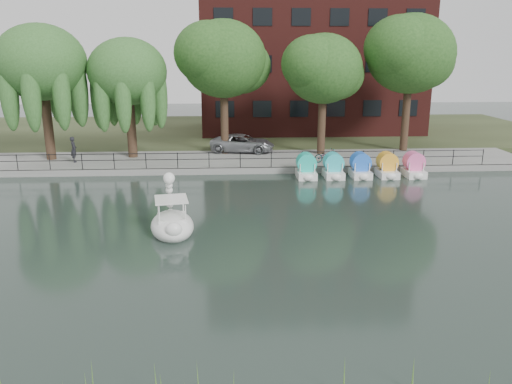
{
  "coord_description": "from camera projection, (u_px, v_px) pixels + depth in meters",
  "views": [
    {
      "loc": [
        -0.73,
        -18.13,
        7.48
      ],
      "look_at": [
        0.5,
        4.0,
        1.3
      ],
      "focal_mm": 35.0,
      "sensor_mm": 36.0,
      "label": 1
    }
  ],
  "objects": [
    {
      "name": "ground_plane",
      "position": [
        249.0,
        252.0,
        19.48
      ],
      "size": [
        120.0,
        120.0,
        0.0
      ],
      "primitive_type": "plane",
      "color": "#31413A"
    },
    {
      "name": "promenade",
      "position": [
        239.0,
        161.0,
        34.82
      ],
      "size": [
        40.0,
        6.0,
        0.4
      ],
      "primitive_type": "cube",
      "color": "gray",
      "rests_on": "ground_plane"
    },
    {
      "name": "kerb",
      "position": [
        240.0,
        171.0,
        31.98
      ],
      "size": [
        40.0,
        0.25,
        0.4
      ],
      "primitive_type": "cube",
      "color": "gray",
      "rests_on": "ground_plane"
    },
    {
      "name": "land_strip",
      "position": [
        236.0,
        131.0,
        48.29
      ],
      "size": [
        60.0,
        22.0,
        0.36
      ],
      "primitive_type": "cube",
      "color": "#47512D",
      "rests_on": "ground_plane"
    },
    {
      "name": "railing",
      "position": [
        240.0,
        156.0,
        31.92
      ],
      "size": [
        32.0,
        0.05,
        1.0
      ],
      "color": "black",
      "rests_on": "promenade"
    },
    {
      "name": "apartment_building",
      "position": [
        310.0,
        32.0,
        46.17
      ],
      "size": [
        20.0,
        10.07,
        18.0
      ],
      "color": "#4C1E16",
      "rests_on": "land_strip"
    },
    {
      "name": "willow_left",
      "position": [
        41.0,
        63.0,
        32.81
      ],
      "size": [
        5.88,
        5.88,
        9.01
      ],
      "color": "#473323",
      "rests_on": "promenade"
    },
    {
      "name": "willow_mid",
      "position": [
        128.0,
        72.0,
        33.75
      ],
      "size": [
        5.32,
        5.32,
        8.15
      ],
      "color": "#473323",
      "rests_on": "promenade"
    },
    {
      "name": "broadleaf_center",
      "position": [
        223.0,
        59.0,
        34.85
      ],
      "size": [
        6.0,
        6.0,
        9.25
      ],
      "color": "#473323",
      "rests_on": "promenade"
    },
    {
      "name": "broadleaf_right",
      "position": [
        324.0,
        69.0,
        34.92
      ],
      "size": [
        5.4,
        5.4,
        8.32
      ],
      "color": "#473323",
      "rests_on": "promenade"
    },
    {
      "name": "broadleaf_far",
      "position": [
        411.0,
        54.0,
        35.96
      ],
      "size": [
        6.3,
        6.3,
        9.71
      ],
      "color": "#473323",
      "rests_on": "promenade"
    },
    {
      "name": "minivan",
      "position": [
        242.0,
        142.0,
        36.9
      ],
      "size": [
        3.38,
        5.75,
        1.5
      ],
      "primitive_type": "imported",
      "rotation": [
        0.0,
        0.0,
        1.4
      ],
      "color": "gray",
      "rests_on": "promenade"
    },
    {
      "name": "bicycle",
      "position": [
        326.0,
        155.0,
        33.47
      ],
      "size": [
        1.04,
        1.82,
        1.0
      ],
      "primitive_type": "imported",
      "rotation": [
        0.0,
        0.0,
        1.84
      ],
      "color": "gray",
      "rests_on": "promenade"
    },
    {
      "name": "pedestrian",
      "position": [
        74.0,
        148.0,
        33.36
      ],
      "size": [
        0.7,
        0.84,
        1.98
      ],
      "primitive_type": "imported",
      "rotation": [
        0.0,
        0.0,
        1.92
      ],
      "color": "black",
      "rests_on": "promenade"
    },
    {
      "name": "swan_boat",
      "position": [
        172.0,
        221.0,
        21.4
      ],
      "size": [
        2.28,
        3.17,
        2.46
      ],
      "rotation": [
        0.0,
        0.0,
        0.17
      ],
      "color": "white",
      "rests_on": "ground_plane"
    },
    {
      "name": "pedal_boat_row",
      "position": [
        360.0,
        167.0,
        31.08
      ],
      "size": [
        7.95,
        1.7,
        1.4
      ],
      "color": "white",
      "rests_on": "ground_plane"
    }
  ]
}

